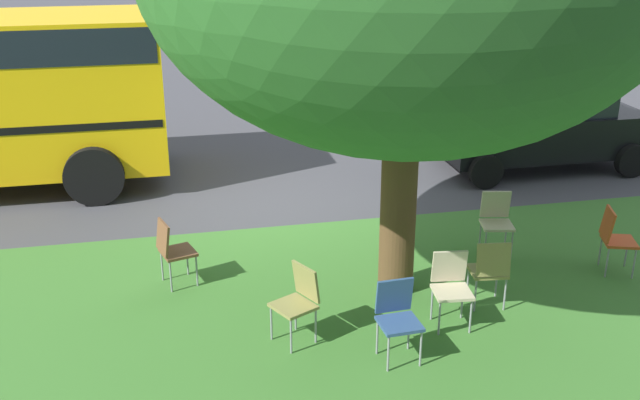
# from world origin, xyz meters

# --- Properties ---
(ground) EXTENTS (80.00, 80.00, 0.00)m
(ground) POSITION_xyz_m (0.00, 0.00, 0.00)
(ground) COLOR #424247
(grass_verge) EXTENTS (48.00, 6.00, 0.01)m
(grass_verge) POSITION_xyz_m (0.00, 3.20, 0.00)
(grass_verge) COLOR #3D752D
(grass_verge) RESTS_ON ground
(chair_0) EXTENTS (0.46, 0.46, 0.88)m
(chair_0) POSITION_xyz_m (-1.20, 3.43, 0.52)
(chair_0) COLOR beige
(chair_0) RESTS_ON ground
(chair_1) EXTENTS (0.47, 0.47, 0.88)m
(chair_1) POSITION_xyz_m (-1.80, 3.16, 0.52)
(chair_1) COLOR olive
(chair_1) RESTS_ON ground
(chair_2) EXTENTS (0.52, 0.52, 0.88)m
(chair_2) POSITION_xyz_m (1.87, 1.78, 0.52)
(chair_2) COLOR brown
(chair_2) RESTS_ON ground
(chair_3) EXTENTS (0.44, 0.45, 0.88)m
(chair_3) POSITION_xyz_m (-0.40, 3.96, 0.52)
(chair_3) COLOR #335184
(chair_3) RESTS_ON ground
(chair_4) EXTENTS (0.49, 0.50, 0.88)m
(chair_4) POSITION_xyz_m (-2.53, 1.73, 0.52)
(chair_4) COLOR beige
(chair_4) RESTS_ON ground
(chair_5) EXTENTS (0.53, 0.52, 0.88)m
(chair_5) POSITION_xyz_m (-3.78, 2.62, 0.52)
(chair_5) COLOR #C64C1E
(chair_5) RESTS_ON ground
(chair_6) EXTENTS (0.56, 0.56, 0.88)m
(chair_6) POSITION_xyz_m (0.56, 3.40, 0.52)
(chair_6) COLOR olive
(chair_6) RESTS_ON ground
(parked_car) EXTENTS (3.70, 1.92, 1.65)m
(parked_car) POSITION_xyz_m (-4.92, -1.60, 0.84)
(parked_car) COLOR black
(parked_car) RESTS_ON ground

